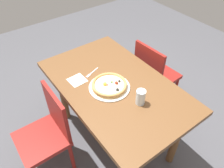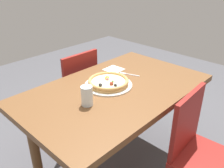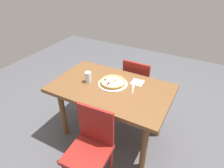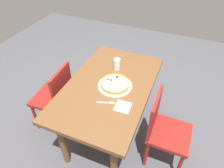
{
  "view_description": "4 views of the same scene",
  "coord_description": "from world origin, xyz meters",
  "views": [
    {
      "loc": [
        -1.11,
        0.84,
        2.04
      ],
      "look_at": [
        -0.01,
        0.03,
        0.79
      ],
      "focal_mm": 35.26,
      "sensor_mm": 36.0,
      "label": 1
    },
    {
      "loc": [
        -1.11,
        -1.02,
        1.56
      ],
      "look_at": [
        -0.01,
        0.03,
        0.79
      ],
      "focal_mm": 37.84,
      "sensor_mm": 36.0,
      "label": 2
    },
    {
      "loc": [
        0.91,
        -1.66,
        2.03
      ],
      "look_at": [
        -0.01,
        0.03,
        0.79
      ],
      "focal_mm": 31.4,
      "sensor_mm": 36.0,
      "label": 3
    },
    {
      "loc": [
        1.44,
        0.63,
        2.13
      ],
      "look_at": [
        -0.01,
        0.03,
        0.79
      ],
      "focal_mm": 32.4,
      "sensor_mm": 36.0,
      "label": 4
    }
  ],
  "objects": [
    {
      "name": "napkin",
      "position": [
        0.23,
        0.24,
        0.77
      ],
      "size": [
        0.15,
        0.15,
        0.0
      ],
      "primitive_type": "cube",
      "rotation": [
        0.0,
        0.0,
        0.05
      ],
      "color": "white",
      "rests_on": "dining_table"
    },
    {
      "name": "ground_plane",
      "position": [
        0.0,
        0.0,
        0.0
      ],
      "size": [
        6.0,
        6.0,
        0.0
      ],
      "primitive_type": "plane",
      "color": "#4C4C51"
    },
    {
      "name": "chair_far",
      "position": [
        0.1,
        0.63,
        0.48
      ],
      "size": [
        0.4,
        0.4,
        0.88
      ],
      "rotation": [
        0.0,
        0.0,
        -0.01
      ],
      "color": "maroon",
      "rests_on": "ground"
    },
    {
      "name": "dining_table",
      "position": [
        0.0,
        0.0,
        0.66
      ],
      "size": [
        1.38,
        0.84,
        0.77
      ],
      "color": "brown",
      "rests_on": "ground"
    },
    {
      "name": "fork",
      "position": [
        0.24,
        0.09,
        0.77
      ],
      "size": [
        0.07,
        0.16,
        0.0
      ],
      "rotation": [
        0.0,
        0.0,
        1.91
      ],
      "color": "silver",
      "rests_on": "dining_table"
    },
    {
      "name": "pizza",
      "position": [
        -0.01,
        0.06,
        0.8
      ],
      "size": [
        0.3,
        0.3,
        0.05
      ],
      "color": "tan",
      "rests_on": "plate"
    },
    {
      "name": "plate",
      "position": [
        -0.01,
        0.06,
        0.78
      ],
      "size": [
        0.35,
        0.35,
        0.01
      ],
      "primitive_type": "cylinder",
      "color": "silver",
      "rests_on": "dining_table"
    },
    {
      "name": "chair_near",
      "position": [
        0.12,
        -0.63,
        0.48
      ],
      "size": [
        0.42,
        0.42,
        0.88
      ],
      "rotation": [
        0.0,
        0.0,
        3.2
      ],
      "color": "maroon",
      "rests_on": "ground"
    },
    {
      "name": "drinking_glass",
      "position": [
        -0.29,
        -0.03,
        0.83
      ],
      "size": [
        0.07,
        0.07,
        0.13
      ],
      "primitive_type": "cylinder",
      "color": "silver",
      "rests_on": "dining_table"
    }
  ]
}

